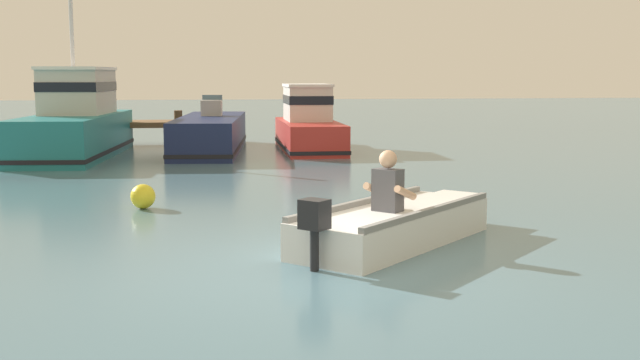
% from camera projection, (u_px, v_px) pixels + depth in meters
% --- Properties ---
extents(ground_plane, '(120.00, 120.00, 0.00)m').
position_uv_depth(ground_plane, '(301.00, 273.00, 8.22)').
color(ground_plane, slate).
extents(rowboat_with_person, '(3.03, 3.09, 1.19)m').
position_uv_depth(rowboat_with_person, '(396.00, 223.00, 9.64)').
color(rowboat_with_person, white).
rests_on(rowboat_with_person, ground).
extents(moored_boat_teal, '(2.38, 6.13, 4.01)m').
position_uv_depth(moored_boat_teal, '(76.00, 123.00, 19.91)').
color(moored_boat_teal, '#1E727A').
rests_on(moored_boat_teal, ground).
extents(moored_boat_navy, '(2.22, 6.34, 1.54)m').
position_uv_depth(moored_boat_navy, '(211.00, 135.00, 21.33)').
color(moored_boat_navy, '#19234C').
rests_on(moored_boat_navy, ground).
extents(moored_boat_red, '(1.57, 4.75, 1.85)m').
position_uv_depth(moored_boat_red, '(309.00, 126.00, 21.74)').
color(moored_boat_red, '#B72D28').
rests_on(moored_boat_red, ground).
extents(mooring_buoy, '(0.39, 0.39, 0.39)m').
position_uv_depth(mooring_buoy, '(143.00, 196.00, 12.14)').
color(mooring_buoy, yellow).
rests_on(mooring_buoy, ground).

